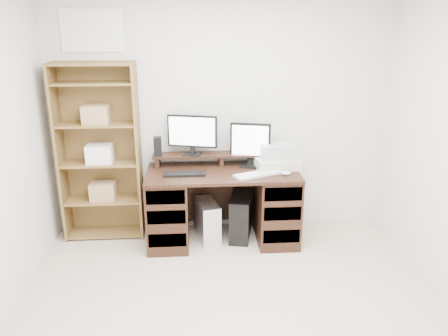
{
  "coord_description": "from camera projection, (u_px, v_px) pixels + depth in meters",
  "views": [
    {
      "loc": [
        -0.3,
        -2.45,
        2.13
      ],
      "look_at": [
        -0.01,
        1.43,
        0.85
      ],
      "focal_mm": 35.0,
      "sensor_mm": 36.0,
      "label": 1
    }
  ],
  "objects": [
    {
      "name": "room",
      "position": [
        243.0,
        179.0,
        2.62
      ],
      "size": [
        3.54,
        4.04,
        2.54
      ],
      "color": "#BBA996",
      "rests_on": "ground"
    },
    {
      "name": "desk",
      "position": [
        222.0,
        204.0,
        4.44
      ],
      "size": [
        1.5,
        0.7,
        0.75
      ],
      "color": "black",
      "rests_on": "ground"
    },
    {
      "name": "riser_shelf",
      "position": [
        221.0,
        156.0,
        4.5
      ],
      "size": [
        1.4,
        0.22,
        0.12
      ],
      "color": "black",
      "rests_on": "desk"
    },
    {
      "name": "monitor_wide",
      "position": [
        192.0,
        133.0,
        4.39
      ],
      "size": [
        0.5,
        0.19,
        0.4
      ],
      "rotation": [
        0.0,
        0.0,
        -0.27
      ],
      "color": "black",
      "rests_on": "riser_shelf"
    },
    {
      "name": "monitor_small",
      "position": [
        250.0,
        143.0,
        4.41
      ],
      "size": [
        0.4,
        0.2,
        0.45
      ],
      "rotation": [
        0.0,
        0.0,
        -0.26
      ],
      "color": "black",
      "rests_on": "desk"
    },
    {
      "name": "speaker",
      "position": [
        158.0,
        146.0,
        4.39
      ],
      "size": [
        0.08,
        0.08,
        0.2
      ],
      "primitive_type": "cube",
      "rotation": [
        0.0,
        0.0,
        0.05
      ],
      "color": "black",
      "rests_on": "riser_shelf"
    },
    {
      "name": "keyboard_black",
      "position": [
        184.0,
        174.0,
        4.21
      ],
      "size": [
        0.4,
        0.14,
        0.02
      ],
      "primitive_type": "cube",
      "rotation": [
        0.0,
        0.0,
        0.01
      ],
      "color": "black",
      "rests_on": "desk"
    },
    {
      "name": "keyboard_white",
      "position": [
        258.0,
        174.0,
        4.2
      ],
      "size": [
        0.49,
        0.33,
        0.02
      ],
      "primitive_type": "cube",
      "rotation": [
        0.0,
        0.0,
        0.42
      ],
      "color": "silver",
      "rests_on": "desk"
    },
    {
      "name": "mouse",
      "position": [
        286.0,
        173.0,
        4.21
      ],
      "size": [
        0.1,
        0.08,
        0.04
      ],
      "primitive_type": "ellipsoid",
      "rotation": [
        0.0,
        0.0,
        0.21
      ],
      "color": "white",
      "rests_on": "desk"
    },
    {
      "name": "printer",
      "position": [
        276.0,
        163.0,
        4.41
      ],
      "size": [
        0.45,
        0.36,
        0.1
      ],
      "primitive_type": "cube",
      "rotation": [
        0.0,
        0.0,
        0.13
      ],
      "color": "beige",
      "rests_on": "desk"
    },
    {
      "name": "basket",
      "position": [
        277.0,
        151.0,
        4.37
      ],
      "size": [
        0.33,
        0.24,
        0.14
      ],
      "primitive_type": "cube",
      "rotation": [
        0.0,
        0.0,
        -0.02
      ],
      "color": "#9FA6AA",
      "rests_on": "printer"
    },
    {
      "name": "tower_silver",
      "position": [
        207.0,
        221.0,
        4.5
      ],
      "size": [
        0.28,
        0.45,
        0.41
      ],
      "primitive_type": "cube",
      "rotation": [
        0.0,
        0.0,
        0.23
      ],
      "color": "silver",
      "rests_on": "ground"
    },
    {
      "name": "tower_black",
      "position": [
        241.0,
        216.0,
        4.55
      ],
      "size": [
        0.29,
        0.49,
        0.46
      ],
      "rotation": [
        0.0,
        0.0,
        -0.21
      ],
      "color": "black",
      "rests_on": "ground"
    },
    {
      "name": "bookshelf",
      "position": [
        100.0,
        151.0,
        4.39
      ],
      "size": [
        0.8,
        0.3,
        1.8
      ],
      "color": "brown",
      "rests_on": "ground"
    }
  ]
}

